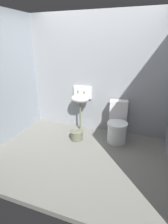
% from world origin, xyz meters
% --- Properties ---
extents(ground_plane, '(3.43, 2.49, 0.08)m').
position_xyz_m(ground_plane, '(0.00, 0.00, -0.04)').
color(ground_plane, slate).
extents(wall_back, '(3.43, 0.10, 2.46)m').
position_xyz_m(wall_back, '(0.00, 1.10, 1.23)').
color(wall_back, '#91959A').
rests_on(wall_back, ground).
extents(wall_left, '(0.10, 2.29, 2.46)m').
position_xyz_m(wall_left, '(-1.57, 0.10, 1.23)').
color(wall_left, '#8C969F').
rests_on(wall_left, ground).
extents(toilet_near_wall, '(0.46, 0.64, 0.78)m').
position_xyz_m(toilet_near_wall, '(0.56, 0.70, 0.32)').
color(toilet_near_wall, white).
rests_on(toilet_near_wall, ground).
extents(sink, '(0.42, 0.35, 0.99)m').
position_xyz_m(sink, '(-0.31, 0.88, 0.75)').
color(sink, '#636751').
rests_on(sink, ground).
extents(bucket, '(0.26, 0.26, 0.19)m').
position_xyz_m(bucket, '(-0.22, 0.42, 0.10)').
color(bucket, '#636751').
rests_on(bucket, ground).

